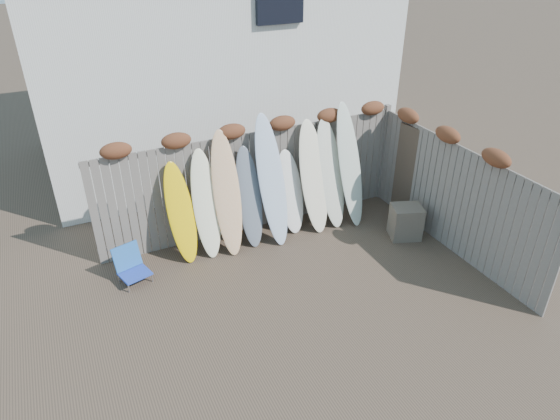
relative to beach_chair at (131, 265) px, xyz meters
name	(u,v)px	position (x,y,z in m)	size (l,w,h in m)	color
ground	(311,296)	(2.55, -1.71, -0.29)	(80.00, 80.00, 0.00)	#493A2D
back_fence	(256,173)	(2.61, 0.69, 0.89)	(6.05, 0.28, 2.24)	slate
right_fence	(454,191)	(5.55, -1.45, 0.85)	(0.28, 4.40, 2.24)	slate
house	(204,25)	(3.05, 4.79, 2.91)	(8.50, 5.50, 6.33)	silver
beach_chair	(131,265)	(0.00, 0.00, 0.00)	(0.59, 0.61, 0.63)	#2543BB
wooden_crate	(406,222)	(5.04, -0.90, 0.04)	(0.56, 0.47, 0.66)	#68584E
lattice_panel	(420,179)	(5.59, -0.50, 0.67)	(0.05, 1.28, 1.92)	brown
surfboard_0	(181,213)	(1.01, 0.30, 0.60)	(0.47, 0.07, 1.86)	yellow
surfboard_1	(206,204)	(1.47, 0.30, 0.67)	(0.46, 0.07, 2.00)	white
surfboard_2	(227,194)	(1.86, 0.25, 0.82)	(0.49, 0.07, 2.30)	#FDBE82
surfboard_3	(249,198)	(2.30, 0.27, 0.63)	(0.45, 0.07, 1.92)	slate
surfboard_4	(272,181)	(2.72, 0.21, 0.91)	(0.52, 0.07, 2.50)	#AEC2DF
surfboard_5	(290,192)	(3.18, 0.35, 0.51)	(0.52, 0.07, 1.66)	white
surfboard_6	(314,177)	(3.62, 0.25, 0.78)	(0.55, 0.07, 2.23)	white
surfboard_7	(331,174)	(4.01, 0.26, 0.76)	(0.54, 0.07, 2.19)	silver
surfboard_8	(350,165)	(4.39, 0.19, 0.90)	(0.49, 0.07, 2.48)	silver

